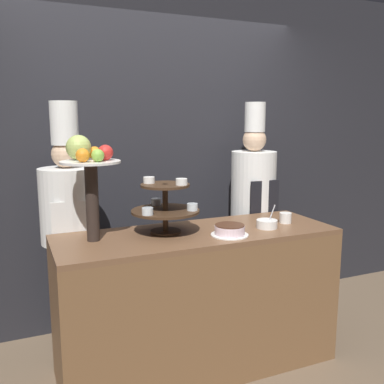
{
  "coord_description": "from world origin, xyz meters",
  "views": [
    {
      "loc": [
        -1.11,
        -2.16,
        1.69
      ],
      "look_at": [
        0.0,
        0.42,
        1.2
      ],
      "focal_mm": 40.0,
      "sensor_mm": 36.0,
      "label": 1
    }
  ],
  "objects_px": {
    "tiered_stand": "(165,205)",
    "cake_round": "(230,230)",
    "serving_bowl_near": "(267,224)",
    "chef_center_left": "(253,204)",
    "cup_white": "(285,218)",
    "fruit_pedestal": "(88,167)",
    "chef_left": "(69,225)"
  },
  "relations": [
    {
      "from": "chef_center_left",
      "to": "cup_white",
      "type": "bearing_deg",
      "value": -96.26
    },
    {
      "from": "tiered_stand",
      "to": "serving_bowl_near",
      "type": "xyz_separation_m",
      "value": [
        0.68,
        -0.15,
        -0.16
      ]
    },
    {
      "from": "tiered_stand",
      "to": "chef_left",
      "type": "bearing_deg",
      "value": 140.62
    },
    {
      "from": "tiered_stand",
      "to": "fruit_pedestal",
      "type": "xyz_separation_m",
      "value": [
        -0.47,
        0.03,
        0.26
      ]
    },
    {
      "from": "tiered_stand",
      "to": "chef_center_left",
      "type": "bearing_deg",
      "value": 25.81
    },
    {
      "from": "serving_bowl_near",
      "to": "cake_round",
      "type": "bearing_deg",
      "value": -168.12
    },
    {
      "from": "tiered_stand",
      "to": "chef_center_left",
      "type": "height_order",
      "value": "chef_center_left"
    },
    {
      "from": "chef_center_left",
      "to": "tiered_stand",
      "type": "bearing_deg",
      "value": -154.19
    },
    {
      "from": "tiered_stand",
      "to": "cup_white",
      "type": "distance_m",
      "value": 0.89
    },
    {
      "from": "cake_round",
      "to": "cup_white",
      "type": "height_order",
      "value": "cup_white"
    },
    {
      "from": "cake_round",
      "to": "chef_left",
      "type": "bearing_deg",
      "value": 143.38
    },
    {
      "from": "tiered_stand",
      "to": "chef_left",
      "type": "height_order",
      "value": "chef_left"
    },
    {
      "from": "cup_white",
      "to": "chef_left",
      "type": "bearing_deg",
      "value": 159.33
    },
    {
      "from": "cake_round",
      "to": "cup_white",
      "type": "relative_size",
      "value": 2.83
    },
    {
      "from": "chef_left",
      "to": "chef_center_left",
      "type": "distance_m",
      "value": 1.48
    },
    {
      "from": "fruit_pedestal",
      "to": "serving_bowl_near",
      "type": "height_order",
      "value": "fruit_pedestal"
    },
    {
      "from": "cup_white",
      "to": "chef_center_left",
      "type": "relative_size",
      "value": 0.05
    },
    {
      "from": "fruit_pedestal",
      "to": "chef_center_left",
      "type": "bearing_deg",
      "value": 16.67
    },
    {
      "from": "chef_left",
      "to": "cup_white",
      "type": "bearing_deg",
      "value": -20.67
    },
    {
      "from": "cup_white",
      "to": "serving_bowl_near",
      "type": "bearing_deg",
      "value": -161.55
    },
    {
      "from": "fruit_pedestal",
      "to": "cup_white",
      "type": "xyz_separation_m",
      "value": [
        1.35,
        -0.12,
        -0.41
      ]
    },
    {
      "from": "tiered_stand",
      "to": "cup_white",
      "type": "relative_size",
      "value": 5.22
    },
    {
      "from": "cake_round",
      "to": "serving_bowl_near",
      "type": "relative_size",
      "value": 1.52
    },
    {
      "from": "tiered_stand",
      "to": "serving_bowl_near",
      "type": "bearing_deg",
      "value": -12.67
    },
    {
      "from": "serving_bowl_near",
      "to": "chef_left",
      "type": "bearing_deg",
      "value": 153.8
    },
    {
      "from": "tiered_stand",
      "to": "fruit_pedestal",
      "type": "distance_m",
      "value": 0.54
    },
    {
      "from": "fruit_pedestal",
      "to": "chef_left",
      "type": "relative_size",
      "value": 0.35
    },
    {
      "from": "cake_round",
      "to": "chef_center_left",
      "type": "relative_size",
      "value": 0.13
    },
    {
      "from": "cake_round",
      "to": "serving_bowl_near",
      "type": "xyz_separation_m",
      "value": [
        0.32,
        0.07,
        -0.01
      ]
    },
    {
      "from": "serving_bowl_near",
      "to": "chef_center_left",
      "type": "distance_m",
      "value": 0.66
    },
    {
      "from": "cake_round",
      "to": "chef_left",
      "type": "height_order",
      "value": "chef_left"
    },
    {
      "from": "tiered_stand",
      "to": "cake_round",
      "type": "height_order",
      "value": "tiered_stand"
    }
  ]
}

